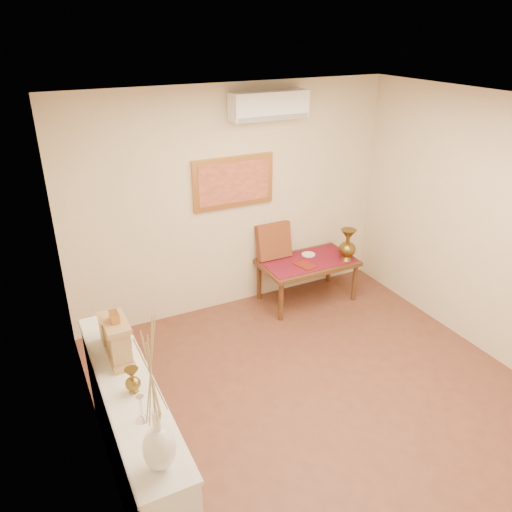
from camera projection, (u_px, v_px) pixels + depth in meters
floor at (334, 410)px, 4.65m from camera, size 4.50×4.50×0.00m
ceiling at (360, 113)px, 3.50m from camera, size 4.50×4.50×0.00m
wall_back at (233, 202)px, 5.90m from camera, size 4.00×0.02×2.70m
wall_left at (95, 346)px, 3.27m from camera, size 0.02×4.50×2.70m
white_vase at (154, 397)px, 2.63m from camera, size 0.19×0.19×1.01m
candlestick at (141, 408)px, 3.14m from camera, size 0.09×0.09×0.19m
brass_urn_small at (132, 377)px, 3.37m from camera, size 0.11×0.11×0.24m
table_cloth at (308, 261)px, 6.28m from camera, size 1.14×0.59×0.01m
brass_urn_tall at (348, 242)px, 6.20m from camera, size 0.22×0.22×0.49m
plate at (308, 254)px, 6.42m from camera, size 0.17×0.17×0.01m
menu at (305, 265)px, 6.14m from camera, size 0.23×0.28×0.01m
cushion at (274, 241)px, 6.27m from camera, size 0.45×0.19×0.46m
display_ledge at (135, 436)px, 3.71m from camera, size 0.37×2.02×0.98m
mantel_clock at (118, 340)px, 3.68m from camera, size 0.17×0.36×0.41m
wooden_chest at (111, 330)px, 3.89m from camera, size 0.16×0.21×0.24m
low_table at (308, 266)px, 6.31m from camera, size 1.20×0.70×0.55m
painting at (234, 182)px, 5.77m from camera, size 1.00×0.06×0.60m
ac_unit at (269, 105)px, 5.49m from camera, size 0.90×0.25×0.30m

